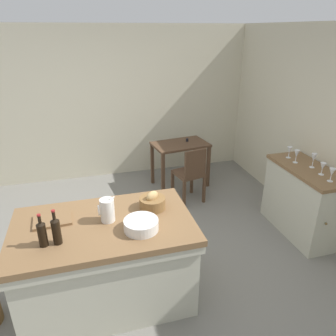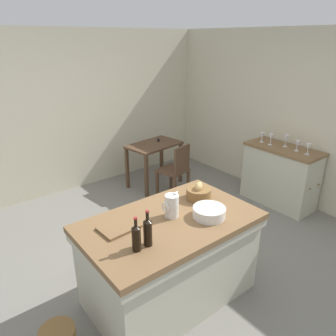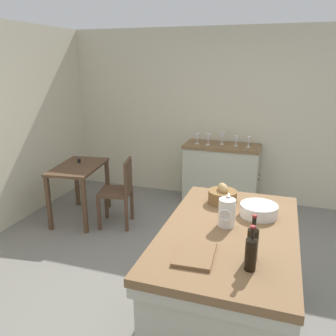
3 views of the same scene
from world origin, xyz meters
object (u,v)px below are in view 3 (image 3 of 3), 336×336
at_px(writing_desk, 79,174).
at_px(wine_bottle_amber, 251,252).
at_px(cutting_board, 195,254).
at_px(wash_bowl, 259,210).
at_px(bread_basket, 222,196).
at_px(island_table, 227,276).
at_px(wine_glass_far_left, 249,140).
at_px(wine_glass_left, 236,139).
at_px(wooden_chair, 119,190).
at_px(wine_glass_right, 208,137).
at_px(pitcher, 227,212).
at_px(wine_bottle_dark, 253,242).
at_px(wine_glass_middle, 222,136).
at_px(wine_glass_far_right, 197,137).
at_px(side_cabinet, 221,174).

xyz_separation_m(writing_desk, wine_bottle_amber, (-1.94, -2.45, 0.37)).
relative_size(writing_desk, cutting_board, 2.87).
relative_size(wash_bowl, bread_basket, 1.20).
xyz_separation_m(cutting_board, wine_bottle_amber, (-0.05, -0.36, 0.11)).
xyz_separation_m(island_table, wash_bowl, (0.32, -0.19, 0.46)).
distance_m(bread_basket, wine_glass_far_left, 2.06).
bearing_deg(bread_basket, wine_glass_left, 4.27).
height_order(wooden_chair, cutting_board, cutting_board).
xyz_separation_m(writing_desk, wine_glass_right, (1.07, -1.55, 0.41)).
xyz_separation_m(pitcher, cutting_board, (-0.49, 0.12, -0.10)).
bearing_deg(island_table, wash_bowl, -30.52).
xyz_separation_m(wine_glass_far_left, wine_glass_left, (0.03, 0.18, -0.01)).
xyz_separation_m(wine_glass_left, wine_glass_right, (-0.07, 0.40, 0.01)).
bearing_deg(writing_desk, wine_bottle_dark, -126.82).
height_order(cutting_board, wine_glass_middle, wine_glass_middle).
bearing_deg(wine_glass_far_right, bread_basket, -160.35).
bearing_deg(wooden_chair, cutting_board, -141.71).
distance_m(side_cabinet, wooden_chair, 1.62).
height_order(side_cabinet, bread_basket, bread_basket).
bearing_deg(wine_bottle_dark, wine_glass_left, 9.43).
bearing_deg(wine_glass_left, wash_bowl, -167.89).
xyz_separation_m(pitcher, wine_glass_left, (2.54, 0.26, 0.02)).
distance_m(wine_glass_middle, wine_glass_right, 0.22).
bearing_deg(island_table, writing_desk, 57.23).
height_order(side_cabinet, pitcher, pitcher).
bearing_deg(wine_bottle_dark, side_cabinet, 13.17).
relative_size(cutting_board, wine_glass_far_left, 2.12).
distance_m(wine_glass_left, wine_glass_right, 0.41).
height_order(side_cabinet, wine_bottle_dark, wine_bottle_dark).
height_order(pitcher, wine_bottle_dark, wine_bottle_dark).
relative_size(wine_bottle_dark, wine_bottle_amber, 1.07).
relative_size(writing_desk, wine_glass_right, 5.67).
bearing_deg(wine_glass_left, cutting_board, -177.40).
distance_m(wooden_chair, wine_glass_far_left, 1.97).
height_order(island_table, cutting_board, cutting_board).
xyz_separation_m(wine_bottle_dark, wine_glass_middle, (3.00, 0.70, 0.03)).
distance_m(wooden_chair, wash_bowl, 2.18).
height_order(wine_glass_left, wine_glass_far_right, wine_glass_far_right).
xyz_separation_m(writing_desk, wine_glass_far_right, (1.08, -1.38, 0.39)).
bearing_deg(wine_glass_middle, wine_bottle_dark, -166.80).
relative_size(writing_desk, bread_basket, 3.78).
relative_size(side_cabinet, pitcher, 4.31).
bearing_deg(island_table, wine_glass_middle, 11.02).
xyz_separation_m(cutting_board, wine_glass_far_right, (2.98, 0.71, 0.13)).
bearing_deg(side_cabinet, wooden_chair, 135.41).
distance_m(pitcher, wash_bowl, 0.36).
xyz_separation_m(wine_bottle_amber, wine_glass_left, (3.08, 0.49, 0.02)).
bearing_deg(wine_bottle_amber, wine_bottle_dark, 0.34).
relative_size(island_table, wine_glass_middle, 8.91).
distance_m(cutting_board, wine_glass_middle, 3.09).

